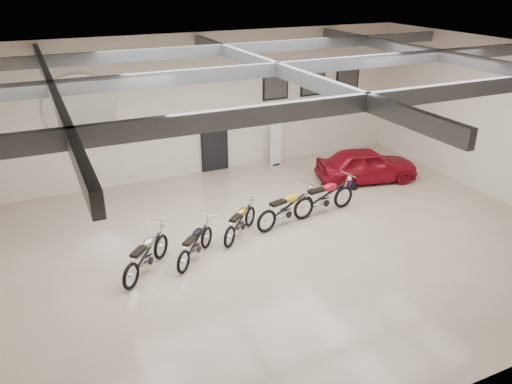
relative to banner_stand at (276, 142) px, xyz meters
name	(u,v)px	position (x,y,z in m)	size (l,w,h in m)	color
floor	(274,245)	(-2.82, -5.50, -0.90)	(16.00, 12.00, 0.01)	#BBA78F
ceiling	(278,58)	(-2.82, -5.50, 4.10)	(16.00, 12.00, 0.01)	gray
back_wall	(199,106)	(-2.82, 0.50, 1.60)	(16.00, 0.02, 5.00)	beige
right_wall	(502,122)	(5.18, -5.50, 1.60)	(0.02, 12.00, 5.00)	beige
ceiling_beams	(277,69)	(-2.82, -5.50, 3.85)	(15.80, 11.80, 0.32)	#515558
door	(214,143)	(-2.32, 0.45, 0.15)	(0.92, 0.08, 2.10)	black
logo_plaque	(80,110)	(-6.82, 0.45, 1.90)	(2.30, 0.06, 1.16)	silver
poster_left	(276,82)	(0.18, 0.46, 2.20)	(1.05, 0.08, 1.35)	black
poster_mid	(313,78)	(1.78, 0.46, 2.20)	(1.05, 0.08, 1.35)	black
poster_right	(348,75)	(3.38, 0.46, 2.20)	(1.05, 0.08, 1.35)	black
oil_sign	(249,122)	(-0.92, 0.45, 0.80)	(0.72, 0.10, 0.72)	white
banner_stand	(276,142)	(0.00, 0.00, 0.00)	(0.49, 0.20, 1.80)	white
motorcycle_silver	(146,254)	(-6.29, -5.38, -0.37)	(2.05, 0.63, 1.06)	silver
motorcycle_black	(195,243)	(-5.01, -5.31, -0.41)	(1.87, 0.58, 0.97)	silver
motorcycle_gold	(240,221)	(-3.47, -4.65, -0.41)	(1.88, 0.58, 0.98)	silver
motorcycle_yellow	(286,207)	(-1.97, -4.56, -0.34)	(2.14, 0.66, 1.11)	silver
motorcycle_red	(324,196)	(-0.56, -4.38, -0.32)	(2.22, 0.69, 1.15)	silver
go_kart	(363,176)	(1.90, -2.98, -0.62)	(1.56, 0.70, 0.57)	navy
vintage_car	(367,165)	(2.18, -2.79, -0.29)	(3.55, 1.43, 1.21)	maroon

